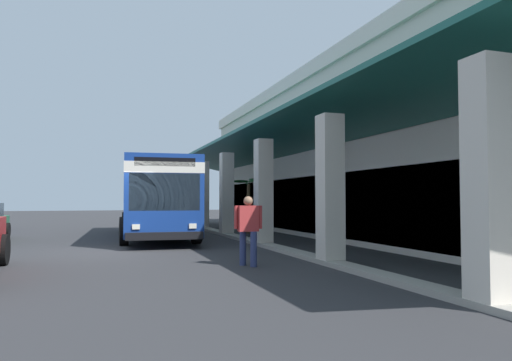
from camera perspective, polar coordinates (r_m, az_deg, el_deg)
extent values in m
plane|color=#2D2D30|center=(17.82, 9.89, -7.47)|extent=(120.00, 120.00, 0.00)
cube|color=#9E998E|center=(18.98, -1.76, -7.01)|extent=(36.30, 0.50, 0.12)
cube|color=beige|center=(23.67, 21.38, 2.15)|extent=(30.25, 13.46, 6.78)
cube|color=silver|center=(24.23, 21.25, 10.89)|extent=(30.55, 13.76, 0.60)
cube|color=beige|center=(31.21, -8.33, -1.85)|extent=(0.55, 0.55, 3.73)
cube|color=beige|center=(26.26, -6.40, -1.76)|extent=(0.55, 0.55, 3.73)
cube|color=beige|center=(21.36, -3.58, -1.64)|extent=(0.55, 0.55, 3.73)
cube|color=beige|center=(16.53, 0.90, -1.43)|extent=(0.55, 0.55, 3.73)
cube|color=beige|center=(11.89, 8.97, -1.03)|extent=(0.55, 0.55, 3.73)
cube|color=beige|center=(7.77, 26.32, -0.12)|extent=(0.55, 0.55, 3.73)
cube|color=#19594C|center=(19.51, 2.13, 4.96)|extent=(30.25, 3.16, 0.82)
cube|color=#19232D|center=(19.99, 6.55, -2.91)|extent=(25.41, 0.08, 2.40)
cube|color=navy|center=(20.85, -12.06, -1.96)|extent=(11.13, 3.18, 2.75)
cube|color=silver|center=(20.88, -12.04, 0.58)|extent=(11.15, 3.20, 0.36)
cube|color=#19232D|center=(21.15, -12.10, -1.35)|extent=(9.37, 3.11, 0.90)
cube|color=#19232D|center=(15.39, -10.97, -1.37)|extent=(0.19, 2.24, 1.20)
cube|color=black|center=(15.43, -10.94, 2.23)|extent=(0.17, 1.94, 0.28)
cube|color=black|center=(15.30, -10.97, -6.61)|extent=(0.34, 2.46, 0.24)
cube|color=silver|center=(15.45, -7.67, -5.48)|extent=(0.07, 0.24, 0.16)
cube|color=silver|center=(15.33, -14.33, -5.45)|extent=(0.07, 0.24, 0.16)
cube|color=silver|center=(22.41, -12.23, 1.84)|extent=(2.50, 1.92, 0.24)
cylinder|color=black|center=(17.39, -7.23, -5.96)|extent=(1.00, 0.30, 1.00)
cylinder|color=black|center=(17.23, -15.71, -5.92)|extent=(1.00, 0.30, 1.00)
cylinder|color=black|center=(24.04, -9.43, -4.95)|extent=(1.00, 0.30, 1.00)
cylinder|color=black|center=(23.93, -15.54, -4.90)|extent=(1.00, 0.30, 1.00)
cylinder|color=black|center=(22.33, -27.96, -5.37)|extent=(0.64, 0.22, 0.64)
cylinder|color=black|center=(13.12, -28.40, -7.39)|extent=(0.76, 0.26, 0.76)
cylinder|color=navy|center=(11.34, -0.29, -8.33)|extent=(0.16, 0.16, 0.83)
cylinder|color=navy|center=(11.62, -1.61, -8.18)|extent=(0.16, 0.16, 0.83)
cube|color=#B23333|center=(11.43, -0.95, -4.62)|extent=(0.23, 0.49, 0.62)
sphere|color=#8C664C|center=(11.42, -0.95, -2.49)|extent=(0.23, 0.23, 0.23)
cylinder|color=#B23333|center=(11.47, 0.53, -4.45)|extent=(0.09, 0.09, 0.56)
cylinder|color=#B23333|center=(11.40, -2.44, -4.47)|extent=(0.09, 0.09, 0.56)
cube|color=brown|center=(22.80, -0.90, -5.57)|extent=(0.72, 0.72, 0.64)
cylinder|color=#332319|center=(22.79, -0.90, -4.73)|extent=(0.61, 0.61, 0.02)
cylinder|color=brown|center=(22.77, -0.90, -2.61)|extent=(0.16, 0.16, 1.71)
ellipsoid|color=#195123|center=(22.33, -0.51, -0.07)|extent=(0.95, 0.22, 0.18)
ellipsoid|color=#195123|center=(22.94, 0.29, 0.13)|extent=(0.21, 0.99, 0.18)
ellipsoid|color=#195123|center=(23.24, -1.05, -0.38)|extent=(0.95, 0.37, 0.18)
ellipsoid|color=#195123|center=(22.63, -1.89, -0.11)|extent=(0.28, 0.86, 0.18)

